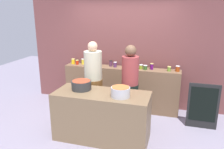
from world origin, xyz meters
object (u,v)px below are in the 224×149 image
(preserve_jar_8, at_px, (126,66))
(cooking_pot_center, at_px, (120,92))
(preserve_jar_5, at_px, (98,63))
(preserve_jar_7, at_px, (115,65))
(preserve_jar_11, at_px, (141,67))
(preserve_jar_2, at_px, (83,62))
(preserve_jar_10, at_px, (136,66))
(chalkboard_sign, at_px, (203,106))
(preserve_jar_6, at_px, (111,63))
(preserve_jar_1, at_px, (77,62))
(preserve_jar_14, at_px, (169,69))
(preserve_jar_3, at_px, (89,63))
(preserve_jar_12, at_px, (145,67))
(cooking_pot_left, at_px, (81,85))
(preserve_jar_15, at_px, (178,69))
(cook_in_cap, at_px, (130,91))
(cook_with_tongs, at_px, (94,87))
(preserve_jar_4, at_px, (92,63))
(preserve_jar_9, at_px, (131,65))
(preserve_jar_0, at_px, (73,61))

(preserve_jar_8, bearing_deg, cooking_pot_center, -80.91)
(preserve_jar_5, height_order, preserve_jar_7, preserve_jar_7)
(preserve_jar_5, xyz_separation_m, preserve_jar_11, (1.04, -0.03, 0.00))
(preserve_jar_11, bearing_deg, cooking_pot_center, -94.02)
(preserve_jar_2, bearing_deg, preserve_jar_10, -1.50)
(preserve_jar_8, relative_size, chalkboard_sign, 0.12)
(preserve_jar_6, height_order, preserve_jar_8, preserve_jar_6)
(preserve_jar_1, bearing_deg, cooking_pot_center, -45.16)
(preserve_jar_2, xyz_separation_m, preserve_jar_14, (2.06, -0.06, -0.02))
(preserve_jar_3, height_order, preserve_jar_12, preserve_jar_3)
(preserve_jar_5, bearing_deg, preserve_jar_1, -176.40)
(preserve_jar_2, distance_m, preserve_jar_14, 2.07)
(preserve_jar_5, xyz_separation_m, cooking_pot_left, (0.16, -1.36, -0.09))
(preserve_jar_15, bearing_deg, preserve_jar_3, -179.14)
(preserve_jar_8, xyz_separation_m, cooking_pot_left, (-0.54, -1.30, -0.09))
(preserve_jar_10, bearing_deg, preserve_jar_3, -178.23)
(preserve_jar_2, distance_m, preserve_jar_12, 1.55)
(preserve_jar_12, distance_m, cook_in_cap, 0.85)
(preserve_jar_6, distance_m, preserve_jar_10, 0.61)
(preserve_jar_1, relative_size, preserve_jar_10, 1.02)
(preserve_jar_11, distance_m, cook_with_tongs, 1.20)
(cook_in_cap, bearing_deg, preserve_jar_5, 138.81)
(preserve_jar_5, bearing_deg, preserve_jar_7, -4.46)
(preserve_jar_4, xyz_separation_m, cook_with_tongs, (0.31, -0.73, -0.31))
(preserve_jar_9, xyz_separation_m, preserve_jar_10, (0.11, 0.02, -0.01))
(preserve_jar_3, distance_m, preserve_jar_9, 1.03)
(preserve_jar_15, height_order, cooking_pot_left, preserve_jar_15)
(preserve_jar_10, relative_size, chalkboard_sign, 0.12)
(preserve_jar_0, bearing_deg, preserve_jar_4, -11.10)
(preserve_jar_7, bearing_deg, preserve_jar_11, 0.24)
(preserve_jar_4, distance_m, cook_with_tongs, 0.86)
(preserve_jar_9, height_order, cook_with_tongs, cook_with_tongs)
(preserve_jar_9, relative_size, chalkboard_sign, 0.14)
(preserve_jar_10, height_order, preserve_jar_11, preserve_jar_10)
(preserve_jar_5, relative_size, cook_with_tongs, 0.06)
(preserve_jar_1, bearing_deg, cook_with_tongs, -47.96)
(preserve_jar_15, relative_size, cook_in_cap, 0.07)
(preserve_jar_12, height_order, cook_with_tongs, cook_with_tongs)
(cooking_pot_center, height_order, cook_with_tongs, cook_with_tongs)
(preserve_jar_2, relative_size, chalkboard_sign, 0.15)
(preserve_jar_4, bearing_deg, preserve_jar_14, 2.01)
(preserve_jar_1, xyz_separation_m, preserve_jar_6, (0.85, 0.05, 0.01))
(preserve_jar_6, xyz_separation_m, chalkboard_sign, (2.06, -0.54, -0.61))
(preserve_jar_4, distance_m, preserve_jar_7, 0.56)
(preserve_jar_3, distance_m, preserve_jar_14, 1.87)
(preserve_jar_7, relative_size, preserve_jar_11, 1.18)
(preserve_jar_8, xyz_separation_m, preserve_jar_14, (0.95, 0.02, -0.00))
(preserve_jar_10, bearing_deg, preserve_jar_1, -179.22)
(preserve_jar_3, height_order, preserve_jar_4, preserve_jar_4)
(preserve_jar_10, bearing_deg, preserve_jar_5, 179.16)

